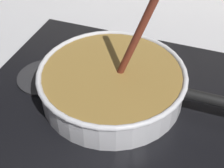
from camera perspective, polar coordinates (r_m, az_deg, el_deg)
The scene contains 5 objects.
ground at distance 0.62m, azimuth -6.47°, elevation -12.84°, with size 2.40×1.60×0.04m, color #B7B7BC.
hob_plate at distance 0.69m, azimuth 0.00°, elevation -2.33°, with size 0.56×0.48×0.01m, color black.
burner_ring at distance 0.68m, azimuth 0.00°, elevation -1.73°, with size 0.17×0.17×0.01m, color #592D0C.
spare_burner at distance 0.74m, azimuth -11.97°, elevation 1.20°, with size 0.12×0.12×0.01m, color #262628.
cooking_pan at distance 0.66m, azimuth 0.12°, elevation 0.32°, with size 0.44×0.31×0.27m.
Camera 1 is at (0.19, -0.31, 0.48)m, focal length 51.10 mm.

